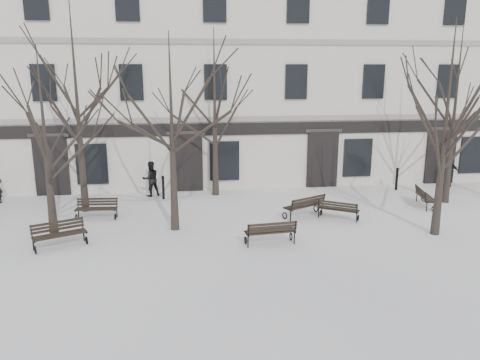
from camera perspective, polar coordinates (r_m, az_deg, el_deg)
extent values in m
plane|color=white|center=(16.73, 6.17, -7.85)|extent=(100.00, 100.00, 0.00)
cube|color=silver|center=(28.40, 0.36, 12.36)|extent=(40.00, 10.00, 11.00)
cube|color=gray|center=(23.54, 1.96, 7.48)|extent=(40.00, 0.12, 0.25)
cube|color=gray|center=(23.44, 2.03, 16.51)|extent=(40.00, 0.12, 0.25)
cube|color=black|center=(23.59, 1.95, 6.27)|extent=(40.00, 0.10, 0.60)
cube|color=black|center=(24.38, -21.98, 1.59)|extent=(1.60, 0.22, 2.90)
cube|color=#2D2B28|center=(24.11, -22.32, 5.06)|extent=(1.90, 0.08, 0.18)
cube|color=black|center=(23.96, -17.59, 1.87)|extent=(1.50, 0.14, 2.00)
cube|color=black|center=(23.55, -6.52, 2.11)|extent=(1.60, 0.22, 2.90)
cube|color=#2D2B28|center=(23.26, -6.62, 5.71)|extent=(1.90, 0.08, 0.18)
cube|color=black|center=(23.64, -1.91, 2.35)|extent=(1.50, 0.14, 2.00)
cube|color=black|center=(24.62, 10.01, 2.48)|extent=(1.60, 0.22, 2.90)
cube|color=#2D2B28|center=(24.34, 10.18, 5.93)|extent=(1.90, 0.08, 0.18)
cube|color=black|center=(25.24, 14.14, 2.66)|extent=(1.50, 0.14, 2.00)
cube|color=black|center=(27.24, 23.21, 2.64)|extent=(1.60, 0.22, 2.90)
cube|color=#2D2B28|center=(26.99, 23.55, 5.75)|extent=(1.90, 0.08, 0.18)
cube|color=black|center=(28.24, 26.55, 2.76)|extent=(1.50, 0.14, 2.00)
cube|color=black|center=(23.96, -22.82, 10.87)|extent=(1.10, 0.14, 1.70)
cube|color=black|center=(24.13, -23.64, 19.42)|extent=(1.10, 0.14, 1.70)
cube|color=black|center=(23.23, -13.09, 11.51)|extent=(1.10, 0.14, 1.70)
cube|color=black|center=(23.40, -13.59, 20.35)|extent=(1.10, 0.14, 1.70)
cube|color=black|center=(23.17, -3.00, 11.83)|extent=(1.10, 0.14, 1.70)
cube|color=black|center=(23.34, -3.11, 20.70)|extent=(1.10, 0.14, 1.70)
cube|color=black|center=(23.80, 6.86, 11.80)|extent=(1.10, 0.14, 1.70)
cube|color=black|center=(23.97, 7.12, 20.43)|extent=(1.10, 0.14, 1.70)
cube|color=black|center=(25.06, 15.96, 11.47)|extent=(1.10, 0.14, 1.70)
cube|color=black|center=(25.22, 16.52, 19.66)|extent=(1.10, 0.14, 1.70)
cube|color=black|center=(26.86, 23.99, 10.94)|extent=(1.10, 0.14, 1.70)
cube|color=black|center=(27.01, 24.76, 18.56)|extent=(1.10, 0.14, 1.70)
cone|color=black|center=(18.38, -22.06, -2.10)|extent=(0.34, 0.34, 2.88)
cone|color=black|center=(17.89, -8.06, -1.29)|extent=(0.34, 0.34, 3.09)
cone|color=black|center=(18.68, 23.07, -1.36)|extent=(0.34, 0.34, 3.26)
cone|color=black|center=(21.08, -18.66, 1.32)|extent=(0.34, 0.34, 3.76)
cone|color=black|center=(22.64, -3.02, 2.25)|extent=(0.34, 0.34, 3.31)
cone|color=black|center=(23.35, 24.08, 1.42)|extent=(0.34, 0.34, 3.32)
torus|color=black|center=(17.23, -23.69, -7.83)|extent=(0.17, 0.28, 0.29)
cylinder|color=black|center=(17.54, -23.90, -7.19)|extent=(0.05, 0.05, 0.45)
cube|color=black|center=(17.30, -23.88, -6.68)|extent=(0.28, 0.52, 0.05)
torus|color=black|center=(17.51, -18.20, -7.01)|extent=(0.17, 0.28, 0.29)
cylinder|color=black|center=(17.81, -18.51, -6.40)|extent=(0.05, 0.05, 0.45)
cube|color=black|center=(17.57, -18.42, -5.89)|extent=(0.28, 0.52, 0.05)
cube|color=black|center=(17.20, -20.98, -6.45)|extent=(1.66, 0.84, 0.03)
cube|color=black|center=(17.33, -21.08, -6.31)|extent=(1.66, 0.84, 0.03)
cube|color=black|center=(17.46, -21.17, -6.17)|extent=(1.66, 0.84, 0.03)
cube|color=black|center=(17.59, -21.26, -6.03)|extent=(1.66, 0.84, 0.03)
cube|color=black|center=(17.59, -21.32, -5.60)|extent=(1.64, 0.79, 0.09)
cube|color=black|center=(17.57, -21.37, -5.21)|extent=(1.64, 0.79, 0.09)
cube|color=black|center=(17.56, -21.42, -4.82)|extent=(1.64, 0.79, 0.09)
cylinder|color=black|center=(17.48, -24.07, -5.81)|extent=(0.10, 0.15, 0.49)
cylinder|color=black|center=(17.75, -18.67, -5.04)|extent=(0.10, 0.15, 0.49)
torus|color=black|center=(17.11, 6.23, -6.87)|extent=(0.08, 0.29, 0.29)
cylinder|color=black|center=(16.77, 6.64, -7.01)|extent=(0.05, 0.05, 0.45)
cube|color=black|center=(16.85, 6.46, -6.09)|extent=(0.11, 0.55, 0.05)
torus|color=black|center=(16.66, 0.68, -7.36)|extent=(0.08, 0.29, 0.29)
cylinder|color=black|center=(16.30, 0.98, -7.52)|extent=(0.05, 0.05, 0.45)
cube|color=black|center=(16.39, 0.84, -6.57)|extent=(0.11, 0.55, 0.05)
cube|color=black|center=(16.79, 3.47, -6.03)|extent=(1.79, 0.27, 0.03)
cube|color=black|center=(16.66, 3.61, -6.18)|extent=(1.79, 0.27, 0.03)
cube|color=black|center=(16.54, 3.75, -6.34)|extent=(1.79, 0.27, 0.03)
cube|color=black|center=(16.41, 3.89, -6.50)|extent=(1.79, 0.27, 0.03)
cube|color=black|center=(16.33, 3.94, -6.12)|extent=(1.78, 0.22, 0.09)
cube|color=black|center=(16.27, 3.96, -5.75)|extent=(1.78, 0.22, 0.09)
cube|color=black|center=(16.21, 3.99, -5.37)|extent=(1.78, 0.22, 0.09)
cylinder|color=black|center=(16.55, 6.77, -5.73)|extent=(0.05, 0.15, 0.49)
cylinder|color=black|center=(16.08, 1.06, -6.22)|extent=(0.05, 0.15, 0.49)
torus|color=black|center=(19.71, 14.21, -4.47)|extent=(0.18, 0.25, 0.27)
cylinder|color=black|center=(19.38, 14.03, -4.53)|extent=(0.05, 0.05, 0.41)
cube|color=black|center=(19.47, 14.16, -3.81)|extent=(0.31, 0.45, 0.05)
torus|color=black|center=(20.04, 9.82, -3.95)|extent=(0.18, 0.25, 0.27)
cylinder|color=black|center=(19.71, 9.56, -4.00)|extent=(0.05, 0.05, 0.41)
cube|color=black|center=(19.80, 9.72, -3.29)|extent=(0.31, 0.45, 0.05)
cube|color=black|center=(19.81, 12.06, -3.34)|extent=(1.44, 0.96, 0.03)
cube|color=black|center=(19.68, 11.97, -3.44)|extent=(1.44, 0.96, 0.03)
cube|color=black|center=(19.56, 11.88, -3.55)|extent=(1.44, 0.96, 0.03)
cube|color=black|center=(19.44, 11.79, -3.65)|extent=(1.44, 0.96, 0.03)
cube|color=black|center=(19.38, 11.79, -3.34)|extent=(1.42, 0.91, 0.08)
cube|color=black|center=(19.33, 11.79, -3.04)|extent=(1.42, 0.91, 0.08)
cube|color=black|center=(19.28, 11.79, -2.74)|extent=(1.42, 0.91, 0.08)
cylinder|color=black|center=(19.19, 14.05, -3.48)|extent=(0.10, 0.13, 0.46)
cylinder|color=black|center=(19.53, 9.55, -2.96)|extent=(0.10, 0.13, 0.46)
torus|color=black|center=(20.28, -19.34, -4.32)|extent=(0.07, 0.27, 0.27)
cylinder|color=black|center=(20.57, -19.10, -3.82)|extent=(0.05, 0.05, 0.42)
cube|color=black|center=(20.35, -19.27, -3.40)|extent=(0.08, 0.51, 0.05)
torus|color=black|center=(19.89, -14.95, -4.35)|extent=(0.07, 0.27, 0.27)
cylinder|color=black|center=(20.18, -14.78, -3.84)|extent=(0.05, 0.05, 0.42)
cube|color=black|center=(19.97, -14.91, -3.41)|extent=(0.08, 0.51, 0.05)
cube|color=black|center=(19.95, -17.25, -3.53)|extent=(1.68, 0.20, 0.03)
cube|color=black|center=(20.07, -17.17, -3.42)|extent=(1.68, 0.20, 0.03)
cube|color=black|center=(20.19, -17.08, -3.31)|extent=(1.68, 0.20, 0.03)
cube|color=black|center=(20.31, -16.99, -3.21)|extent=(1.68, 0.20, 0.03)
cube|color=black|center=(20.31, -16.99, -2.85)|extent=(1.67, 0.15, 0.08)
cube|color=black|center=(20.30, -17.00, -2.53)|extent=(1.67, 0.15, 0.08)
cube|color=black|center=(20.29, -17.01, -2.21)|extent=(1.67, 0.15, 0.08)
cylinder|color=black|center=(20.53, -19.13, -2.71)|extent=(0.05, 0.14, 0.46)
cylinder|color=black|center=(20.14, -14.80, -2.71)|extent=(0.05, 0.14, 0.46)
torus|color=black|center=(20.52, 9.23, -3.46)|extent=(0.18, 0.29, 0.30)
cylinder|color=black|center=(20.24, 9.96, -3.47)|extent=(0.05, 0.05, 0.46)
cube|color=black|center=(20.30, 9.62, -2.73)|extent=(0.30, 0.53, 0.05)
torus|color=black|center=(19.40, 5.47, -4.35)|extent=(0.18, 0.29, 0.30)
cylinder|color=black|center=(19.11, 6.19, -4.37)|extent=(0.05, 0.05, 0.46)
cube|color=black|center=(19.17, 5.85, -3.58)|extent=(0.30, 0.53, 0.05)
cube|color=black|center=(19.88, 7.36, -2.93)|extent=(1.68, 0.93, 0.04)
cube|color=black|center=(19.78, 7.63, -3.03)|extent=(1.68, 0.93, 0.04)
cube|color=black|center=(19.68, 7.91, -3.13)|extent=(1.68, 0.93, 0.04)
cube|color=black|center=(19.58, 8.19, -3.22)|extent=(1.68, 0.93, 0.04)
cube|color=black|center=(19.51, 8.29, -2.88)|extent=(1.66, 0.88, 0.09)
cube|color=black|center=(19.46, 8.34, -2.54)|extent=(1.66, 0.88, 0.09)
cube|color=black|center=(19.41, 8.40, -2.21)|extent=(1.66, 0.88, 0.09)
cylinder|color=black|center=(20.06, 10.17, -2.34)|extent=(0.10, 0.15, 0.51)
cylinder|color=black|center=(18.92, 6.38, -3.18)|extent=(0.10, 0.15, 0.51)
torus|color=black|center=(21.97, 22.62, -3.25)|extent=(0.27, 0.10, 0.27)
cylinder|color=black|center=(21.85, 21.80, -3.05)|extent=(0.05, 0.05, 0.42)
cube|color=black|center=(21.85, 22.27, -2.53)|extent=(0.51, 0.16, 0.05)
torus|color=black|center=(23.42, 21.52, -2.15)|extent=(0.27, 0.10, 0.27)
cylinder|color=black|center=(23.31, 20.74, -1.95)|extent=(0.05, 0.05, 0.42)
cube|color=black|center=(23.31, 21.18, -1.46)|extent=(0.51, 0.16, 0.05)
cube|color=black|center=(22.63, 22.21, -1.94)|extent=(0.44, 1.65, 0.03)
cube|color=black|center=(22.59, 21.89, -1.94)|extent=(0.44, 1.65, 0.03)
cube|color=black|center=(22.55, 21.58, -1.93)|extent=(0.44, 1.65, 0.03)
cube|color=black|center=(22.52, 21.26, -1.93)|extent=(0.44, 1.65, 0.03)
cube|color=black|center=(22.48, 21.19, -1.63)|extent=(0.39, 1.64, 0.08)
cube|color=black|center=(22.45, 21.17, -1.35)|extent=(0.39, 1.64, 0.08)
cube|color=black|center=(22.41, 21.14, -1.08)|extent=(0.39, 1.64, 0.08)
cylinder|color=black|center=(21.73, 21.70, -2.05)|extent=(0.14, 0.06, 0.46)
cylinder|color=black|center=(23.20, 20.65, -1.01)|extent=(0.14, 0.06, 0.46)
cylinder|color=black|center=(22.43, -9.33, -1.01)|extent=(0.12, 0.12, 1.04)
sphere|color=black|center=(22.30, -9.39, 0.33)|extent=(0.14, 0.14, 0.14)
cylinder|color=black|center=(25.07, 18.56, 0.04)|extent=(0.13, 0.13, 1.07)
sphere|color=black|center=(24.95, 18.65, 1.28)|extent=(0.15, 0.15, 0.15)
imported|color=black|center=(23.18, -10.74, -1.91)|extent=(1.01, 0.91, 1.71)
imported|color=black|center=(26.84, 23.99, -0.75)|extent=(0.99, 0.80, 1.57)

